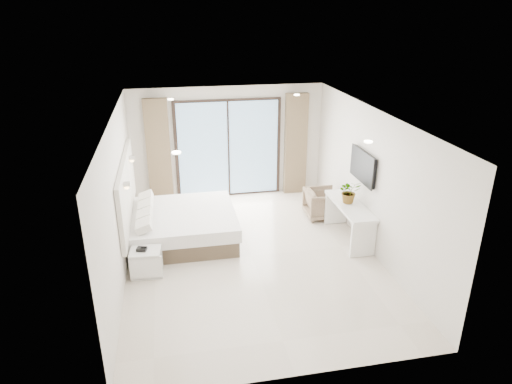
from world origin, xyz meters
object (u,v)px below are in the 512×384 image
Objects in this scene: bed at (182,225)px; armchair at (322,202)px; console_desk at (349,214)px; nightstand at (146,262)px.

bed reaches higher than armchair.
console_desk is 2.26× the size of armchair.
console_desk reaches higher than nightstand.
console_desk is (3.97, 0.58, 0.32)m from nightstand.
console_desk reaches higher than bed.
nightstand is 4.03m from console_desk.
nightstand is at bearing 114.80° from armchair.
armchair is (3.11, 0.47, 0.05)m from bed.
bed reaches higher than nightstand.
armchair reaches higher than nightstand.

